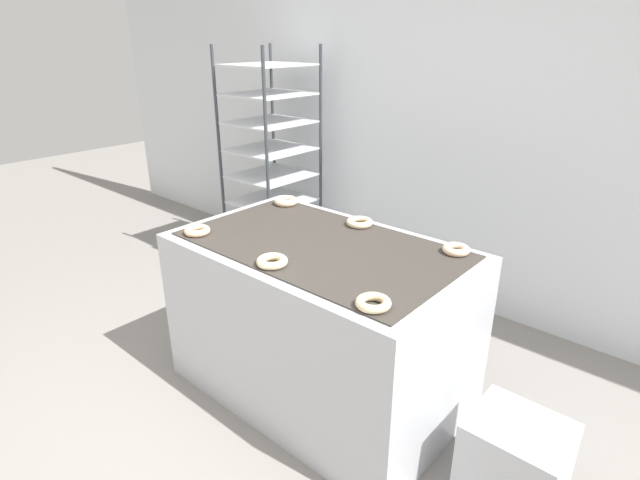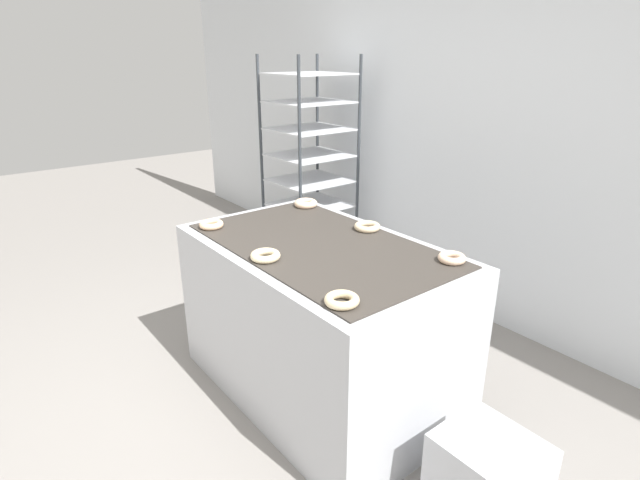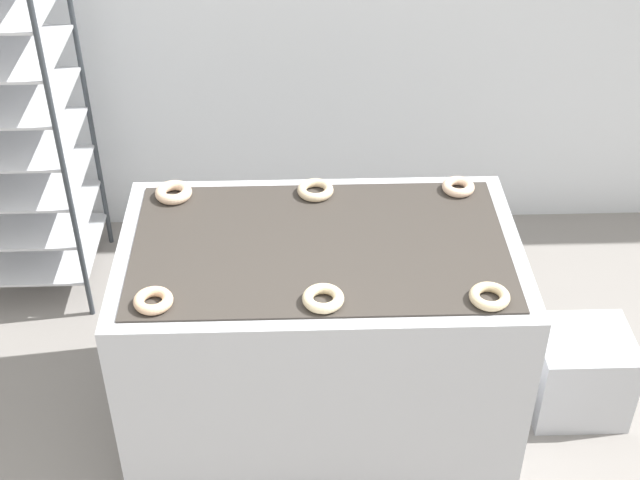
{
  "view_description": "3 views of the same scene",
  "coord_description": "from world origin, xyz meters",
  "views": [
    {
      "loc": [
        1.48,
        -1.0,
        1.82
      ],
      "look_at": [
        0.0,
        0.7,
        0.89
      ],
      "focal_mm": 28.0,
      "sensor_mm": 36.0,
      "label": 1
    },
    {
      "loc": [
        1.83,
        -0.75,
        1.78
      ],
      "look_at": [
        0.0,
        0.7,
        0.89
      ],
      "focal_mm": 28.0,
      "sensor_mm": 36.0,
      "label": 2
    },
    {
      "loc": [
        -0.08,
        -1.87,
        2.8
      ],
      "look_at": [
        0.0,
        0.7,
        0.89
      ],
      "focal_mm": 50.0,
      "sensor_mm": 36.0,
      "label": 3
    }
  ],
  "objects": [
    {
      "name": "donut_near_left",
      "position": [
        -0.56,
        0.38,
        0.89
      ],
      "size": [
        0.13,
        0.13,
        0.04
      ],
      "primitive_type": "torus",
      "color": "beige",
      "rests_on": "fryer_machine"
    },
    {
      "name": "donut_far_right",
      "position": [
        0.55,
        1.04,
        0.89
      ],
      "size": [
        0.13,
        0.13,
        0.04
      ],
      "primitive_type": "torus",
      "color": "beige",
      "rests_on": "fryer_machine"
    },
    {
      "name": "donut_far_center",
      "position": [
        -0.01,
        1.03,
        0.89
      ],
      "size": [
        0.14,
        0.14,
        0.04
      ],
      "primitive_type": "torus",
      "color": "beige",
      "rests_on": "fryer_machine"
    },
    {
      "name": "baking_rack_cart",
      "position": [
        -1.33,
        1.64,
        0.89
      ],
      "size": [
        0.55,
        0.6,
        1.76
      ],
      "color": "#33383D",
      "rests_on": "ground_plane"
    },
    {
      "name": "glaze_bin",
      "position": [
        1.06,
        0.7,
        0.19
      ],
      "size": [
        0.38,
        0.34,
        0.38
      ],
      "color": "#B7BABF",
      "rests_on": "ground_plane"
    },
    {
      "name": "donut_near_right",
      "position": [
        0.55,
        0.37,
        0.89
      ],
      "size": [
        0.14,
        0.14,
        0.04
      ],
      "primitive_type": "torus",
      "color": "beige",
      "rests_on": "fryer_machine"
    },
    {
      "name": "fryer_machine",
      "position": [
        0.0,
        0.7,
        0.43
      ],
      "size": [
        1.47,
        0.9,
        0.87
      ],
      "color": "#B7BABF",
      "rests_on": "ground_plane"
    },
    {
      "name": "donut_near_center",
      "position": [
        0.0,
        0.38,
        0.89
      ],
      "size": [
        0.14,
        0.14,
        0.04
      ],
      "primitive_type": "torus",
      "color": "beige",
      "rests_on": "fryer_machine"
    },
    {
      "name": "donut_far_left",
      "position": [
        -0.56,
        1.03,
        0.89
      ],
      "size": [
        0.14,
        0.14,
        0.04
      ],
      "primitive_type": "torus",
      "color": "beige",
      "rests_on": "fryer_machine"
    }
  ]
}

